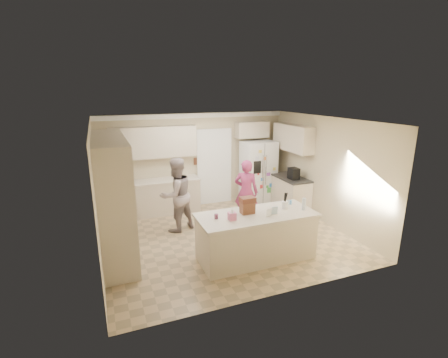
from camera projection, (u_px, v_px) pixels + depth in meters
name	position (u px, v px, depth m)	size (l,w,h in m)	color
floor	(226.00, 237.00, 7.32)	(5.20, 4.60, 0.02)	tan
ceiling	(226.00, 120.00, 6.62)	(5.20, 4.60, 0.02)	white
wall_back	(195.00, 160.00, 9.05)	(5.20, 0.02, 2.60)	#C8B992
wall_front	(282.00, 220.00, 4.90)	(5.20, 0.02, 2.60)	#C8B992
wall_left	(96.00, 195.00, 6.06)	(0.02, 4.60, 2.60)	#C8B992
wall_right	(325.00, 171.00, 7.89)	(0.02, 4.60, 2.60)	#C8B992
crown_back	(195.00, 116.00, 8.67)	(5.20, 0.08, 0.12)	white
pantry_bank	(113.00, 196.00, 6.38)	(0.60, 2.60, 2.35)	beige
back_base_cab	(158.00, 198.00, 8.59)	(2.20, 0.60, 0.88)	beige
back_countertop	(157.00, 181.00, 8.46)	(2.24, 0.63, 0.04)	beige
back_upper_cab	(154.00, 142.00, 8.32)	(2.20, 0.35, 0.80)	beige
doorway_opening	(214.00, 168.00, 9.28)	(0.90, 0.06, 2.10)	black
doorway_casing	(215.00, 168.00, 9.25)	(1.02, 0.03, 2.22)	white
wall_frame_upper	(196.00, 152.00, 8.95)	(0.15, 0.02, 0.20)	brown
wall_frame_lower	(196.00, 161.00, 9.02)	(0.15, 0.02, 0.20)	brown
refrigerator	(258.00, 172.00, 9.35)	(0.90, 0.70, 1.80)	white
fridge_seam	(264.00, 175.00, 9.04)	(0.01, 0.02, 1.78)	gray
fridge_dispenser	(257.00, 167.00, 8.88)	(0.22, 0.03, 0.35)	black
fridge_handle_l	(263.00, 170.00, 8.96)	(0.02, 0.02, 0.85)	silver
fridge_handle_r	(266.00, 170.00, 9.00)	(0.02, 0.02, 0.85)	silver
over_fridge_cab	(252.00, 130.00, 9.25)	(0.95, 0.35, 0.45)	beige
right_base_cab	(290.00, 194.00, 8.90)	(0.60, 1.20, 0.88)	beige
right_countertop	(290.00, 178.00, 8.78)	(0.63, 1.24, 0.04)	#2D2B28
right_upper_cab	(293.00, 138.00, 8.73)	(0.35, 1.50, 0.70)	beige
coffee_maker	(294.00, 173.00, 8.54)	(0.22, 0.28, 0.30)	black
island_base	(256.00, 237.00, 6.28)	(2.20, 0.90, 0.88)	beige
island_top	(257.00, 215.00, 6.16)	(2.28, 0.96, 0.05)	beige
utensil_crock	(285.00, 205.00, 6.41)	(0.13, 0.13, 0.15)	white
tissue_box	(232.00, 216.00, 5.85)	(0.13, 0.13, 0.14)	pink
tissue_plume	(232.00, 210.00, 5.82)	(0.08, 0.08, 0.08)	white
dollhouse_body	(247.00, 208.00, 6.16)	(0.26, 0.18, 0.22)	brown
dollhouse_roof	(248.00, 200.00, 6.12)	(0.28, 0.20, 0.10)	#592D1E
jam_jar	(216.00, 216.00, 5.91)	(0.07, 0.07, 0.09)	#59263F
greeting_card_a	(269.00, 212.00, 6.00)	(0.12, 0.01, 0.16)	white
greeting_card_b	(275.00, 210.00, 6.10)	(0.12, 0.01, 0.16)	silver
water_bottle	(304.00, 204.00, 6.32)	(0.07, 0.07, 0.24)	silver
shaker_salt	(288.00, 203.00, 6.63)	(0.05, 0.05, 0.09)	teal
shaker_pepper	(291.00, 202.00, 6.65)	(0.05, 0.05, 0.09)	teal
teen_boy	(176.00, 195.00, 7.45)	(0.84, 0.66, 1.74)	gray
teen_girl	(246.00, 192.00, 7.89)	(0.58, 0.38, 1.60)	#A0337E
fridge_magnets	(264.00, 175.00, 9.03)	(0.76, 0.02, 1.44)	tan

